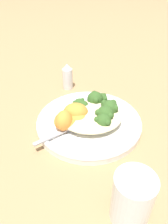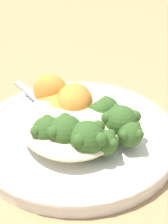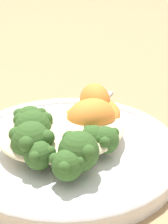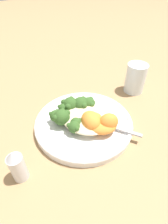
{
  "view_description": "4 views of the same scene",
  "coord_description": "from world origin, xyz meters",
  "views": [
    {
      "loc": [
        -0.03,
        -0.42,
        0.35
      ],
      "look_at": [
        0.0,
        -0.0,
        0.04
      ],
      "focal_mm": 35.0,
      "sensor_mm": 36.0,
      "label": 1
    },
    {
      "loc": [
        0.39,
        -0.03,
        0.3
      ],
      "look_at": [
        0.01,
        0.0,
        0.05
      ],
      "focal_mm": 60.0,
      "sensor_mm": 36.0,
      "label": 2
    },
    {
      "loc": [
        0.2,
        0.3,
        0.24
      ],
      "look_at": [
        -0.01,
        -0.01,
        0.06
      ],
      "focal_mm": 60.0,
      "sensor_mm": 36.0,
      "label": 3
    },
    {
      "loc": [
        -0.26,
        0.17,
        0.34
      ],
      "look_at": [
        0.01,
        -0.01,
        0.05
      ],
      "focal_mm": 28.0,
      "sensor_mm": 36.0,
      "label": 4
    }
  ],
  "objects": [
    {
      "name": "spoon",
      "position": [
        -0.04,
        -0.05,
        0.03
      ],
      "size": [
        0.11,
        0.08,
        0.01
      ],
      "rotation": [
        0.0,
        0.0,
        3.69
      ],
      "color": "#A3A3A8",
      "rests_on": "plate"
    },
    {
      "name": "broccoli_stalk_0",
      "position": [
        0.04,
        -0.04,
        0.04
      ],
      "size": [
        0.08,
        0.05,
        0.04
      ],
      "rotation": [
        0.0,
        0.0,
        -0.46
      ],
      "color": "#9EBC66",
      "rests_on": "plate"
    },
    {
      "name": "sweet_potato_chunk_0",
      "position": [
        -0.05,
        -0.04,
        0.04
      ],
      "size": [
        0.05,
        0.06,
        0.05
      ],
      "primitive_type": "ellipsoid",
      "rotation": [
        0.0,
        0.0,
        1.25
      ],
      "color": "orange",
      "rests_on": "plate"
    },
    {
      "name": "sweet_potato_chunk_2",
      "position": [
        -0.04,
        -0.03,
        0.04
      ],
      "size": [
        0.08,
        0.09,
        0.03
      ],
      "primitive_type": "ellipsoid",
      "rotation": [
        0.0,
        0.0,
        4.2
      ],
      "color": "orange",
      "rests_on": "plate"
    },
    {
      "name": "sweet_potato_chunk_3",
      "position": [
        -0.02,
        -0.01,
        0.04
      ],
      "size": [
        0.06,
        0.05,
        0.04
      ],
      "primitive_type": "ellipsoid",
      "rotation": [
        0.0,
        0.0,
        6.13
      ],
      "color": "orange",
      "rests_on": "plate"
    },
    {
      "name": "quinoa_mound",
      "position": [
        0.02,
        -0.02,
        0.03
      ],
      "size": [
        0.15,
        0.13,
        0.02
      ],
      "primitive_type": "ellipsoid",
      "color": "beige",
      "rests_on": "plate"
    },
    {
      "name": "sweet_potato_chunk_1",
      "position": [
        -0.02,
        -0.02,
        0.04
      ],
      "size": [
        0.07,
        0.07,
        0.03
      ],
      "primitive_type": "ellipsoid",
      "rotation": [
        0.0,
        0.0,
        5.57
      ],
      "color": "orange",
      "rests_on": "plate"
    },
    {
      "name": "broccoli_stalk_4",
      "position": [
        0.04,
        0.04,
        0.04
      ],
      "size": [
        0.08,
        0.1,
        0.03
      ],
      "rotation": [
        0.0,
        0.0,
        0.92
      ],
      "color": "#9EBC66",
      "rests_on": "plate"
    },
    {
      "name": "broccoli_stalk_2",
      "position": [
        0.05,
        -0.0,
        0.04
      ],
      "size": [
        0.12,
        0.06,
        0.04
      ],
      "rotation": [
        0.0,
        0.0,
        0.34
      ],
      "color": "#9EBC66",
      "rests_on": "plate"
    },
    {
      "name": "broccoli_stalk_6",
      "position": [
        -0.0,
        0.01,
        0.03
      ],
      "size": [
        0.03,
        0.08,
        0.03
      ],
      "rotation": [
        0.0,
        0.0,
        1.55
      ],
      "color": "#9EBC66",
      "rests_on": "plate"
    },
    {
      "name": "broccoli_stalk_1",
      "position": [
        0.04,
        -0.02,
        0.04
      ],
      "size": [
        0.08,
        0.04,
        0.04
      ],
      "rotation": [
        0.0,
        0.0,
        -0.03
      ],
      "color": "#9EBC66",
      "rests_on": "plate"
    },
    {
      "name": "broccoli_stalk_3",
      "position": [
        0.05,
        0.01,
        0.03
      ],
      "size": [
        0.09,
        0.07,
        0.03
      ],
      "rotation": [
        0.0,
        0.0,
        0.53
      ],
      "color": "#9EBC66",
      "rests_on": "plate"
    },
    {
      "name": "broccoli_stalk_7",
      "position": [
        -0.01,
        0.02,
        0.04
      ],
      "size": [
        0.03,
        0.08,
        0.03
      ],
      "rotation": [
        0.0,
        0.0,
        1.64
      ],
      "color": "#9EBC66",
      "rests_on": "plate"
    },
    {
      "name": "plate",
      "position": [
        0.01,
        -0.01,
        0.01
      ],
      "size": [
        0.25,
        0.25,
        0.02
      ],
      "color": "white",
      "rests_on": "ground_plane"
    },
    {
      "name": "broccoli_stalk_5",
      "position": [
        0.03,
        0.03,
        0.04
      ],
      "size": [
        0.08,
        0.12,
        0.04
      ],
      "rotation": [
        0.0,
        0.0,
        1.04
      ],
      "color": "#9EBC66",
      "rests_on": "plate"
    },
    {
      "name": "ground_plane",
      "position": [
        0.0,
        0.0,
        0.0
      ],
      "size": [
        4.0,
        4.0,
        0.0
      ],
      "primitive_type": "plane",
      "color": "#9E7A51"
    }
  ]
}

